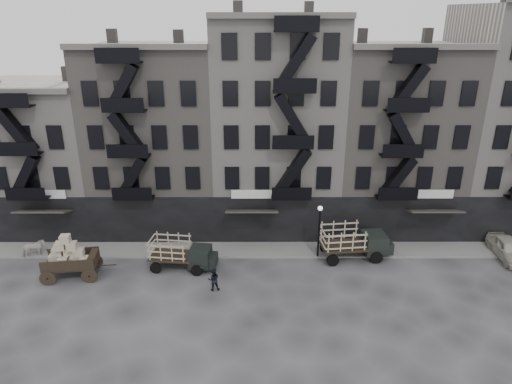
{
  "coord_description": "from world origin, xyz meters",
  "views": [
    {
      "loc": [
        -1.74,
        -27.79,
        17.42
      ],
      "look_at": [
        -1.68,
        4.0,
        4.83
      ],
      "focal_mm": 32.0,
      "sensor_mm": 36.0,
      "label": 1
    }
  ],
  "objects_px": {
    "horse": "(33,249)",
    "stake_truck_east": "(354,240)",
    "stake_truck_west": "(181,251)",
    "pedestrian_mid": "(214,279)",
    "wagon": "(68,253)",
    "car_east": "(508,249)"
  },
  "relations": [
    {
      "from": "wagon",
      "to": "stake_truck_west",
      "type": "bearing_deg",
      "value": 2.0
    },
    {
      "from": "wagon",
      "to": "stake_truck_east",
      "type": "distance_m",
      "value": 20.58
    },
    {
      "from": "car_east",
      "to": "pedestrian_mid",
      "type": "relative_size",
      "value": 2.76
    },
    {
      "from": "horse",
      "to": "pedestrian_mid",
      "type": "relative_size",
      "value": 1.1
    },
    {
      "from": "stake_truck_east",
      "to": "wagon",
      "type": "bearing_deg",
      "value": -179.45
    },
    {
      "from": "stake_truck_east",
      "to": "pedestrian_mid",
      "type": "height_order",
      "value": "stake_truck_east"
    },
    {
      "from": "horse",
      "to": "car_east",
      "type": "relative_size",
      "value": 0.4
    },
    {
      "from": "horse",
      "to": "stake_truck_east",
      "type": "distance_m",
      "value": 24.2
    },
    {
      "from": "wagon",
      "to": "stake_truck_east",
      "type": "bearing_deg",
      "value": 0.82
    },
    {
      "from": "stake_truck_west",
      "to": "pedestrian_mid",
      "type": "relative_size",
      "value": 3.04
    },
    {
      "from": "car_east",
      "to": "pedestrian_mid",
      "type": "bearing_deg",
      "value": -167.33
    },
    {
      "from": "pedestrian_mid",
      "to": "horse",
      "type": "bearing_deg",
      "value": -23.41
    },
    {
      "from": "wagon",
      "to": "pedestrian_mid",
      "type": "xyz_separation_m",
      "value": [
        10.21,
        -1.7,
        -1.04
      ]
    },
    {
      "from": "wagon",
      "to": "horse",
      "type": "bearing_deg",
      "value": 139.1
    },
    {
      "from": "car_east",
      "to": "stake_truck_east",
      "type": "bearing_deg",
      "value": -178.47
    },
    {
      "from": "car_east",
      "to": "stake_truck_west",
      "type": "bearing_deg",
      "value": -174.99
    },
    {
      "from": "horse",
      "to": "car_east",
      "type": "height_order",
      "value": "car_east"
    },
    {
      "from": "stake_truck_west",
      "to": "horse",
      "type": "bearing_deg",
      "value": 179.59
    },
    {
      "from": "stake_truck_west",
      "to": "stake_truck_east",
      "type": "distance_m",
      "value": 12.85
    },
    {
      "from": "horse",
      "to": "stake_truck_west",
      "type": "height_order",
      "value": "stake_truck_west"
    },
    {
      "from": "stake_truck_east",
      "to": "pedestrian_mid",
      "type": "relative_size",
      "value": 3.4
    },
    {
      "from": "stake_truck_west",
      "to": "stake_truck_east",
      "type": "bearing_deg",
      "value": 13.39
    }
  ]
}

